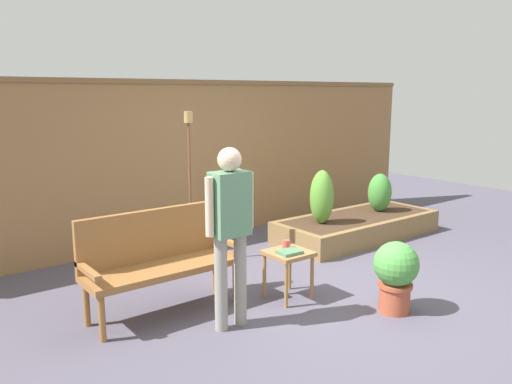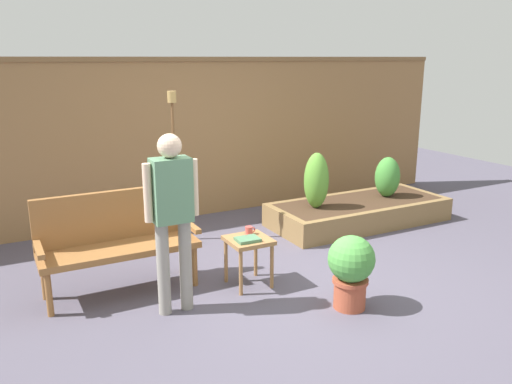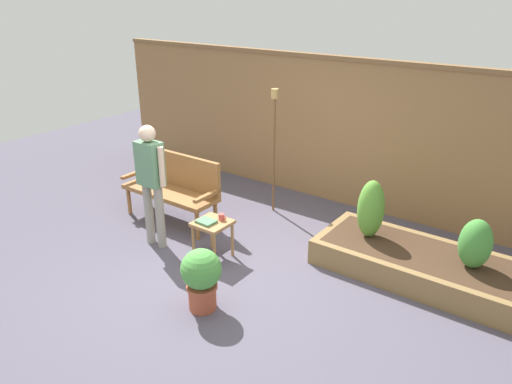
% 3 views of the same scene
% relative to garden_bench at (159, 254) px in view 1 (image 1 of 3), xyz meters
% --- Properties ---
extents(ground_plane, '(14.00, 14.00, 0.00)m').
position_rel_garden_bench_xyz_m(ground_plane, '(1.44, -0.68, -0.54)').
color(ground_plane, '#514C5B').
extents(fence_back, '(8.40, 0.14, 2.16)m').
position_rel_garden_bench_xyz_m(fence_back, '(1.44, 1.92, 0.55)').
color(fence_back, olive).
rests_on(fence_back, ground_plane).
extents(garden_bench, '(1.44, 0.48, 0.94)m').
position_rel_garden_bench_xyz_m(garden_bench, '(0.00, 0.00, 0.00)').
color(garden_bench, '#936033').
rests_on(garden_bench, ground_plane).
extents(side_table, '(0.40, 0.40, 0.48)m').
position_rel_garden_bench_xyz_m(side_table, '(1.13, -0.51, -0.15)').
color(side_table, '#9E7042').
rests_on(side_table, ground_plane).
extents(cup_on_table, '(0.10, 0.07, 0.08)m').
position_rel_garden_bench_xyz_m(cup_on_table, '(1.19, -0.41, -0.03)').
color(cup_on_table, '#CC4C47').
rests_on(cup_on_table, side_table).
extents(book_on_table, '(0.22, 0.18, 0.03)m').
position_rel_garden_bench_xyz_m(book_on_table, '(1.09, -0.57, -0.05)').
color(book_on_table, '#4C7A56').
rests_on(book_on_table, side_table).
extents(potted_boxwood, '(0.41, 0.41, 0.67)m').
position_rel_garden_bench_xyz_m(potted_boxwood, '(1.70, -1.34, -0.16)').
color(potted_boxwood, '#A84C33').
rests_on(potted_boxwood, ground_plane).
extents(raised_planter_bed, '(2.40, 1.00, 0.30)m').
position_rel_garden_bench_xyz_m(raised_planter_bed, '(3.32, 0.55, -0.39)').
color(raised_planter_bed, olive).
rests_on(raised_planter_bed, ground_plane).
extents(shrub_near_bench, '(0.31, 0.31, 0.71)m').
position_rel_garden_bench_xyz_m(shrub_near_bench, '(2.63, 0.57, 0.11)').
color(shrub_near_bench, brown).
rests_on(shrub_near_bench, raised_planter_bed).
extents(shrub_far_corner, '(0.34, 0.34, 0.55)m').
position_rel_garden_bench_xyz_m(shrub_far_corner, '(3.80, 0.57, 0.03)').
color(shrub_far_corner, brown).
rests_on(shrub_far_corner, raised_planter_bed).
extents(tiki_torch, '(0.10, 0.10, 1.78)m').
position_rel_garden_bench_xyz_m(tiki_torch, '(0.95, 1.05, 0.67)').
color(tiki_torch, brown).
rests_on(tiki_torch, ground_plane).
extents(person_by_bench, '(0.47, 0.20, 1.56)m').
position_rel_garden_bench_xyz_m(person_by_bench, '(0.33, -0.68, 0.39)').
color(person_by_bench, gray).
rests_on(person_by_bench, ground_plane).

